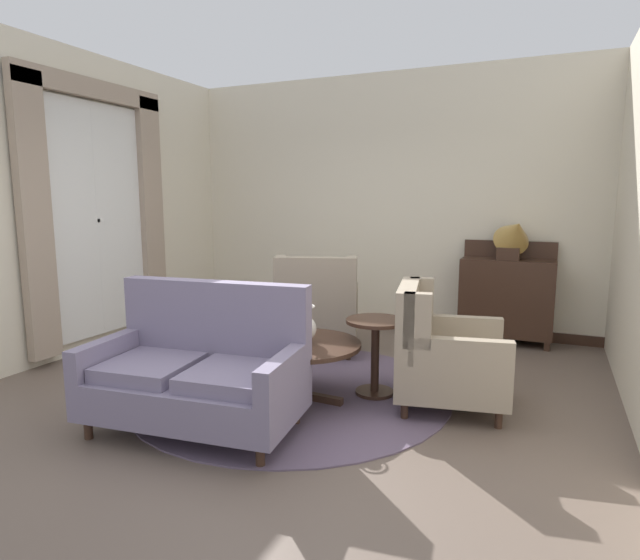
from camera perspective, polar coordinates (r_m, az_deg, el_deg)
ground at (r=4.44m, az=-4.90°, el=-13.14°), size 8.26×8.26×0.00m
wall_back at (r=6.85m, az=6.92°, el=8.32°), size 5.47×0.08×3.20m
wall_left at (r=6.46m, az=-22.45°, el=7.68°), size 0.08×4.13×3.20m
baseboard_back at (r=6.98m, az=6.55°, el=-4.42°), size 5.31×0.03×0.12m
area_rug at (r=4.68m, az=-3.11°, el=-11.83°), size 2.74×2.74×0.01m
window_with_curtains at (r=6.27m, az=-22.92°, el=7.41°), size 0.12×1.93×2.80m
coffee_table at (r=4.36m, az=-1.91°, el=-7.77°), size 0.97×0.97×0.49m
porcelain_vase at (r=4.27m, az=-1.71°, el=-5.06°), size 0.20×0.20×0.31m
settee at (r=3.95m, az=-13.02°, el=-9.73°), size 1.58×0.97×1.05m
armchair_near_sideboard at (r=5.69m, az=-0.22°, el=-3.49°), size 1.08×1.13×1.07m
armchair_beside_settee at (r=4.35m, az=13.07°, el=-7.91°), size 0.98×0.99×0.98m
side_table at (r=4.49m, az=6.00°, el=-7.53°), size 0.50×0.50×0.66m
sideboard at (r=6.37m, az=19.54°, el=-1.70°), size 1.02×0.38×1.17m
gramophone at (r=6.19m, az=20.30°, el=4.60°), size 0.54×0.61×0.58m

